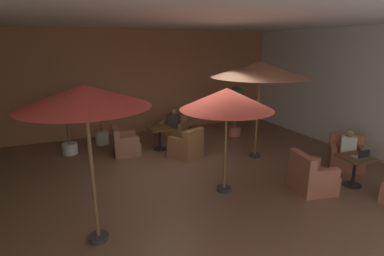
{
  "coord_description": "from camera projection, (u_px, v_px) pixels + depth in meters",
  "views": [
    {
      "loc": [
        -2.81,
        -5.88,
        3.08
      ],
      "look_at": [
        0.0,
        0.46,
        1.14
      ],
      "focal_mm": 27.45,
      "sensor_mm": 36.0,
      "label": 1
    }
  ],
  "objects": [
    {
      "name": "patio_umbrella_near_wall",
      "position": [
        85.0,
        98.0,
        4.21
      ],
      "size": [
        1.9,
        1.9,
        2.55
      ],
      "color": "#2D2D2D",
      "rests_on": "ground_plane"
    },
    {
      "name": "ceiling_slab",
      "position": [
        201.0,
        16.0,
        6.11
      ],
      "size": [
        10.13,
        9.22,
        0.06
      ],
      "primitive_type": "cube",
      "color": "silver",
      "rests_on": "wall_back_brick"
    },
    {
      "name": "potted_tree_mid_left",
      "position": [
        100.0,
        108.0,
        9.26
      ],
      "size": [
        0.65,
        0.65,
        1.8
      ],
      "color": "silver",
      "rests_on": "ground_plane"
    },
    {
      "name": "patron_blue_shirt",
      "position": [
        348.0,
        143.0,
        7.51
      ],
      "size": [
        0.43,
        0.42,
        0.65
      ],
      "color": "silver",
      "rests_on": "ground_plane"
    },
    {
      "name": "potted_tree_left_corner",
      "position": [
        66.0,
        112.0,
        8.37
      ],
      "size": [
        0.68,
        0.68,
        1.82
      ],
      "color": "silver",
      "rests_on": "ground_plane"
    },
    {
      "name": "cafe_table_front_right",
      "position": [
        160.0,
        134.0,
        8.94
      ],
      "size": [
        0.72,
        0.72,
        0.69
      ],
      "color": "black",
      "rests_on": "ground_plane"
    },
    {
      "name": "potted_tree_mid_right",
      "position": [
        236.0,
        104.0,
        10.17
      ],
      "size": [
        0.58,
        0.58,
        1.75
      ],
      "color": "#A76147",
      "rests_on": "ground_plane"
    },
    {
      "name": "armchair_front_left_south",
      "position": [
        311.0,
        177.0,
        6.42
      ],
      "size": [
        0.92,
        0.94,
        0.87
      ],
      "color": "#9B5943",
      "rests_on": "ground_plane"
    },
    {
      "name": "armchair_front_left_east",
      "position": [
        346.0,
        156.0,
        7.65
      ],
      "size": [
        1.09,
        1.08,
        0.85
      ],
      "color": "#9F5C43",
      "rests_on": "ground_plane"
    },
    {
      "name": "iced_drink_cup",
      "position": [
        363.0,
        155.0,
        6.51
      ],
      "size": [
        0.08,
        0.08,
        0.11
      ],
      "primitive_type": "cylinder",
      "color": "white",
      "rests_on": "cafe_table_front_left"
    },
    {
      "name": "wall_back_brick",
      "position": [
        146.0,
        82.0,
        10.63
      ],
      "size": [
        10.13,
        0.08,
        3.65
      ],
      "primitive_type": "cube",
      "color": "#A36744",
      "rests_on": "ground_plane"
    },
    {
      "name": "armchair_front_right_east",
      "position": [
        174.0,
        131.0,
        9.94
      ],
      "size": [
        1.08,
        1.08,
        0.85
      ],
      "color": "olive",
      "rests_on": "ground_plane"
    },
    {
      "name": "ground_plane",
      "position": [
        200.0,
        178.0,
        7.1
      ],
      "size": [
        10.13,
        9.22,
        0.02
      ],
      "primitive_type": "cube",
      "color": "brown"
    },
    {
      "name": "cafe_table_front_left",
      "position": [
        355.0,
        164.0,
        6.6
      ],
      "size": [
        0.73,
        0.73,
        0.69
      ],
      "color": "black",
      "rests_on": "ground_plane"
    },
    {
      "name": "open_laptop",
      "position": [
        362.0,
        156.0,
        6.49
      ],
      "size": [
        0.33,
        0.26,
        0.2
      ],
      "color": "#9EA0A5",
      "rests_on": "cafe_table_front_left"
    },
    {
      "name": "wall_right_plain",
      "position": [
        355.0,
        91.0,
        8.57
      ],
      "size": [
        0.08,
        9.22,
        3.65
      ],
      "primitive_type": "cube",
      "color": "silver",
      "rests_on": "ground_plane"
    },
    {
      "name": "armchair_front_right_south",
      "position": [
        125.0,
        144.0,
        8.64
      ],
      "size": [
        0.78,
        0.84,
        0.82
      ],
      "color": "#8F5945",
      "rests_on": "ground_plane"
    },
    {
      "name": "armchair_front_right_north",
      "position": [
        187.0,
        147.0,
        8.34
      ],
      "size": [
        1.0,
        1.03,
        0.88
      ],
      "color": "#905F39",
      "rests_on": "ground_plane"
    },
    {
      "name": "patio_umbrella_tall_red",
      "position": [
        227.0,
        100.0,
        5.94
      ],
      "size": [
        1.93,
        1.93,
        2.27
      ],
      "color": "#2D2D2D",
      "rests_on": "ground_plane"
    },
    {
      "name": "patron_by_window",
      "position": [
        174.0,
        119.0,
        9.8
      ],
      "size": [
        0.42,
        0.42,
        0.63
      ],
      "color": "#393139",
      "rests_on": "ground_plane"
    },
    {
      "name": "patio_umbrella_center_beige",
      "position": [
        260.0,
        70.0,
        7.83
      ],
      "size": [
        2.66,
        2.66,
        2.69
      ],
      "color": "#2D2D2D",
      "rests_on": "ground_plane"
    }
  ]
}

